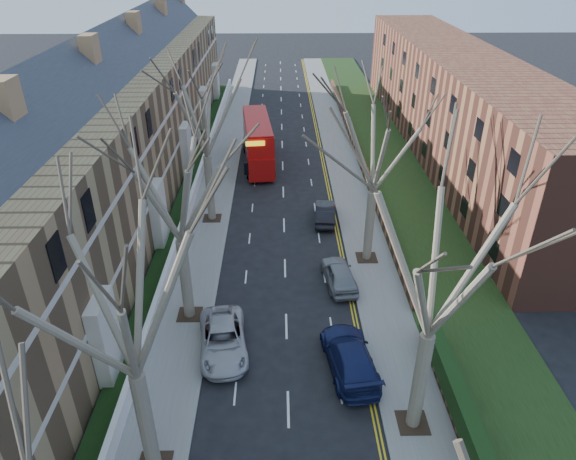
{
  "coord_description": "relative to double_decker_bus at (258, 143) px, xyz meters",
  "views": [
    {
      "loc": [
        -0.31,
        -7.97,
        19.5
      ],
      "look_at": [
        0.2,
        20.7,
        3.15
      ],
      "focal_mm": 32.0,
      "sensor_mm": 36.0,
      "label": 1
    }
  ],
  "objects": [
    {
      "name": "car_right_mid",
      "position": [
        5.86,
        -20.48,
        -1.4
      ],
      "size": [
        2.31,
        4.62,
        1.51
      ],
      "primitive_type": "imported",
      "rotation": [
        0.0,
        0.0,
        3.26
      ],
      "color": "gray",
      "rests_on": "ground"
    },
    {
      "name": "double_decker_bus",
      "position": [
        0.0,
        0.0,
        0.0
      ],
      "size": [
        3.43,
        10.66,
        4.4
      ],
      "rotation": [
        0.0,
        0.0,
        3.24
      ],
      "color": "#A90D0C",
      "rests_on": "ground"
    },
    {
      "name": "terrace_left",
      "position": [
        -11.25,
        -8.58,
        3.37
      ],
      "size": [
        9.7,
        78.0,
        13.6
      ],
      "color": "olive",
      "rests_on": "ground"
    },
    {
      "name": "tree_right_far",
      "position": [
        8.1,
        -17.58,
        7.08
      ],
      "size": [
        10.15,
        10.15,
        14.22
      ],
      "color": "#756854",
      "rests_on": "ground"
    },
    {
      "name": "car_right_near",
      "position": [
        5.61,
        -27.96,
        -1.35
      ],
      "size": [
        2.97,
        5.81,
        1.61
      ],
      "primitive_type": "imported",
      "rotation": [
        0.0,
        0.0,
        3.27
      ],
      "color": "#161E4E",
      "rests_on": "ground"
    },
    {
      "name": "car_right_far",
      "position": [
        5.64,
        -11.91,
        -1.44
      ],
      "size": [
        1.89,
        4.47,
        1.43
      ],
      "primitive_type": "imported",
      "rotation": [
        0.0,
        0.0,
        3.06
      ],
      "color": "black",
      "rests_on": "ground"
    },
    {
      "name": "pavement_right",
      "position": [
        8.4,
        -0.58,
        -2.1
      ],
      "size": [
        3.0,
        102.0,
        0.12
      ],
      "primitive_type": "cube",
      "color": "slate",
      "rests_on": "ground"
    },
    {
      "name": "tree_right_mid",
      "position": [
        8.1,
        -31.58,
        7.4
      ],
      "size": [
        10.5,
        10.5,
        14.71
      ],
      "color": "#756854",
      "rests_on": "ground"
    },
    {
      "name": "front_wall_left",
      "position": [
        -5.25,
        -8.58,
        -1.54
      ],
      "size": [
        0.3,
        78.0,
        1.0
      ],
      "color": "white",
      "rests_on": "ground"
    },
    {
      "name": "flats_right",
      "position": [
        19.86,
        3.42,
        2.82
      ],
      "size": [
        13.97,
        54.0,
        10.0
      ],
      "color": "brown",
      "rests_on": "ground"
    },
    {
      "name": "tree_left_mid",
      "position": [
        -3.3,
        -33.58,
        7.4
      ],
      "size": [
        10.5,
        10.5,
        14.71
      ],
      "color": "#756854",
      "rests_on": "ground"
    },
    {
      "name": "tree_left_dist",
      "position": [
        -3.3,
        -11.58,
        7.4
      ],
      "size": [
        10.5,
        10.5,
        14.71
      ],
      "color": "#756854",
      "rests_on": "ground"
    },
    {
      "name": "car_left_far",
      "position": [
        -1.03,
        -26.47,
        -1.41
      ],
      "size": [
        3.15,
        5.63,
        1.49
      ],
      "primitive_type": "imported",
      "rotation": [
        0.0,
        0.0,
        0.13
      ],
      "color": "#ADACB2",
      "rests_on": "ground"
    },
    {
      "name": "tree_left_far",
      "position": [
        -3.3,
        -23.58,
        7.08
      ],
      "size": [
        10.15,
        10.15,
        14.22
      ],
      "color": "#756854",
      "rests_on": "ground"
    },
    {
      "name": "grass_verge_right",
      "position": [
        12.9,
        -0.58,
        -2.01
      ],
      "size": [
        6.0,
        102.0,
        0.06
      ],
      "color": "black",
      "rests_on": "ground"
    },
    {
      "name": "pavement_left",
      "position": [
        -3.6,
        -0.58,
        -2.1
      ],
      "size": [
        3.0,
        102.0,
        0.12
      ],
      "primitive_type": "cube",
      "color": "slate",
      "rests_on": "ground"
    }
  ]
}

